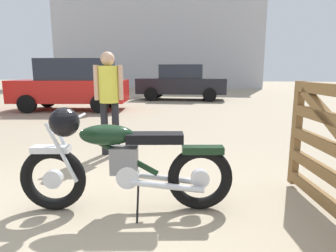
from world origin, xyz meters
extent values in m
plane|color=gray|center=(0.00, 0.00, 0.00)|extent=(80.00, 80.00, 0.00)
torus|color=black|center=(-0.48, 0.22, 0.32)|extent=(0.65, 0.24, 0.64)
cylinder|color=silver|center=(-0.48, 0.22, 0.32)|extent=(0.19, 0.12, 0.18)
torus|color=black|center=(0.93, 0.52, 0.32)|extent=(0.65, 0.24, 0.64)
cylinder|color=silver|center=(0.93, 0.52, 0.32)|extent=(0.19, 0.12, 0.18)
cube|color=silver|center=(-0.48, 0.22, 0.62)|extent=(0.38, 0.20, 0.06)
cube|color=black|center=(0.94, 0.52, 0.61)|extent=(0.42, 0.21, 0.07)
cylinder|color=silver|center=(-0.34, 0.17, 0.60)|extent=(0.29, 0.09, 0.58)
cylinder|color=silver|center=(-0.38, 0.32, 0.60)|extent=(0.29, 0.09, 0.58)
sphere|color=silver|center=(-0.32, 0.26, 0.85)|extent=(0.17, 0.17, 0.17)
cylinder|color=silver|center=(-0.24, 0.27, 0.92)|extent=(0.16, 0.61, 0.03)
sphere|color=black|center=(-0.17, -0.02, 0.94)|extent=(0.25, 0.25, 0.25)
cylinder|color=black|center=(0.16, 0.36, 0.58)|extent=(0.75, 0.21, 0.47)
ellipsoid|color=black|center=(0.04, 0.33, 0.76)|extent=(0.55, 0.32, 0.20)
cube|color=black|center=(0.49, 0.43, 0.73)|extent=(0.57, 0.31, 0.09)
cube|color=slate|center=(0.20, 0.37, 0.51)|extent=(0.29, 0.23, 0.26)
cylinder|color=silver|center=(0.24, 0.37, 0.36)|extent=(0.26, 0.24, 0.22)
cylinder|color=silver|center=(0.63, 0.35, 0.28)|extent=(0.70, 0.20, 0.14)
cylinder|color=silver|center=(0.59, 0.55, 0.28)|extent=(0.70, 0.20, 0.14)
cylinder|color=black|center=(0.37, 0.23, 0.16)|extent=(0.07, 0.24, 0.33)
cube|color=brown|center=(1.96, 1.30, 0.65)|extent=(0.10, 0.11, 1.20)
cylinder|color=black|center=(-0.78, 2.14, 0.43)|extent=(0.12, 0.12, 0.86)
cylinder|color=black|center=(-0.61, 2.19, 0.43)|extent=(0.12, 0.12, 0.86)
cylinder|color=gold|center=(-0.70, 2.16, 1.15)|extent=(0.30, 0.30, 0.58)
cylinder|color=tan|center=(-0.88, 2.11, 1.18)|extent=(0.08, 0.08, 0.55)
cylinder|color=tan|center=(-0.51, 2.22, 1.18)|extent=(0.08, 0.08, 0.55)
sphere|color=tan|center=(-0.70, 2.16, 1.55)|extent=(0.22, 0.22, 0.22)
cylinder|color=black|center=(-5.27, 6.15, 0.30)|extent=(0.63, 0.30, 0.60)
cylinder|color=black|center=(-5.59, 7.76, 0.30)|extent=(0.63, 0.30, 0.60)
cylinder|color=black|center=(-2.92, 6.62, 0.30)|extent=(0.63, 0.30, 0.60)
cylinder|color=black|center=(-3.23, 8.23, 0.30)|extent=(0.63, 0.30, 0.60)
cube|color=red|center=(-4.25, 7.19, 0.68)|extent=(4.14, 2.37, 0.76)
cube|color=#232833|center=(-4.01, 7.24, 1.42)|extent=(2.65, 1.96, 0.72)
cylinder|color=black|center=(-2.29, 10.81, 0.31)|extent=(0.63, 0.23, 0.62)
cylinder|color=black|center=(-2.39, 12.53, 0.31)|extent=(0.63, 0.23, 0.62)
cylinder|color=black|center=(0.41, 10.97, 0.31)|extent=(0.63, 0.23, 0.62)
cylinder|color=black|center=(0.31, 12.68, 0.31)|extent=(0.63, 0.23, 0.62)
cube|color=black|center=(-0.99, 11.75, 0.67)|extent=(4.29, 1.96, 0.72)
cube|color=#232833|center=(-0.99, 11.75, 1.35)|extent=(2.09, 1.67, 0.64)
cube|color=#B2B2B7|center=(-5.01, 26.63, 4.49)|extent=(17.78, 11.50, 8.99)
camera|label=1|loc=(1.15, -2.18, 1.35)|focal=30.85mm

